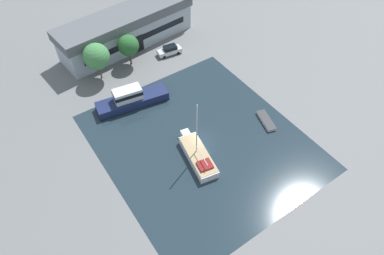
% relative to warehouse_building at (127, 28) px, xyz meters
% --- Properties ---
extents(ground_plane, '(440.00, 440.00, 0.00)m').
position_rel_warehouse_building_xyz_m(ground_plane, '(-2.92, -29.09, -3.42)').
color(ground_plane, slate).
extents(water_canal, '(28.41, 32.04, 0.01)m').
position_rel_warehouse_building_xyz_m(water_canal, '(-2.92, -29.09, -3.42)').
color(water_canal, '#1E2D38').
rests_on(water_canal, ground).
extents(warehouse_building, '(28.09, 10.13, 6.77)m').
position_rel_warehouse_building_xyz_m(warehouse_building, '(0.00, 0.00, 0.00)').
color(warehouse_building, '#99A8B2').
rests_on(warehouse_building, ground).
extents(quay_tree_near_building, '(3.83, 3.83, 6.04)m').
position_rel_warehouse_building_xyz_m(quay_tree_near_building, '(-2.73, -6.18, 0.69)').
color(quay_tree_near_building, brown).
rests_on(quay_tree_near_building, ground).
extents(quay_tree_by_water, '(4.58, 4.58, 7.05)m').
position_rel_warehouse_building_xyz_m(quay_tree_by_water, '(-9.07, -6.81, 1.33)').
color(quay_tree_by_water, brown).
rests_on(quay_tree_by_water, ground).
extents(parked_car, '(4.89, 2.44, 1.76)m').
position_rel_warehouse_building_xyz_m(parked_car, '(4.91, -7.65, -2.55)').
color(parked_car, silver).
rests_on(parked_car, ground).
extents(sailboat_moored, '(4.23, 9.48, 10.54)m').
position_rel_warehouse_building_xyz_m(sailboat_moored, '(-5.17, -31.39, -2.70)').
color(sailboat_moored, silver).
rests_on(sailboat_moored, water_canal).
extents(motor_cruiser, '(12.39, 5.08, 3.49)m').
position_rel_warehouse_building_xyz_m(motor_cruiser, '(-7.77, -15.97, -2.17)').
color(motor_cruiser, '#19234C').
rests_on(motor_cruiser, water_canal).
extents(small_dinghy, '(2.71, 4.72, 0.48)m').
position_rel_warehouse_building_xyz_m(small_dinghy, '(8.05, -31.63, -3.17)').
color(small_dinghy, silver).
rests_on(small_dinghy, water_canal).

